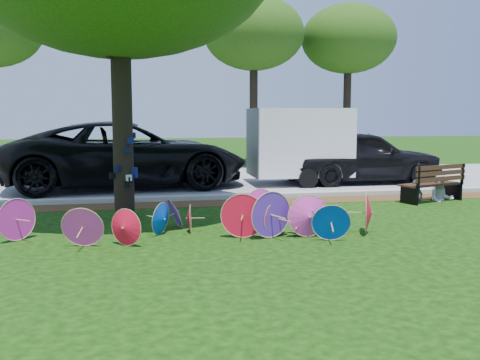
# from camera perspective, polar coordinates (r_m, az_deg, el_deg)

# --- Properties ---
(ground) EXTENTS (90.00, 90.00, 0.00)m
(ground) POSITION_cam_1_polar(r_m,az_deg,el_deg) (9.34, -0.70, -7.01)
(ground) COLOR black
(ground) RESTS_ON ground
(mulch_strip) EXTENTS (90.00, 1.00, 0.01)m
(mulch_strip) POSITION_cam_1_polar(r_m,az_deg,el_deg) (13.70, -4.04, -2.53)
(mulch_strip) COLOR #472D16
(mulch_strip) RESTS_ON ground
(curb) EXTENTS (90.00, 0.30, 0.12)m
(curb) POSITION_cam_1_polar(r_m,az_deg,el_deg) (14.38, -4.37, -1.87)
(curb) COLOR #B7B5AD
(curb) RESTS_ON ground
(street) EXTENTS (90.00, 8.00, 0.01)m
(street) POSITION_cam_1_polar(r_m,az_deg,el_deg) (18.48, -5.84, -0.11)
(street) COLOR gray
(street) RESTS_ON ground
(parasol_pile) EXTENTS (7.05, 2.27, 0.87)m
(parasol_pile) POSITION_cam_1_polar(r_m,az_deg,el_deg) (9.94, -0.76, -3.94)
(parasol_pile) COLOR #5828A5
(parasol_pile) RESTS_ON ground
(black_van) EXTENTS (7.71, 4.14, 2.06)m
(black_van) POSITION_cam_1_polar(r_m,az_deg,el_deg) (17.01, -11.95, 2.65)
(black_van) COLOR black
(black_van) RESTS_ON ground
(dark_pickup) EXTENTS (5.23, 2.16, 1.78)m
(dark_pickup) POSITION_cam_1_polar(r_m,az_deg,el_deg) (18.26, 12.80, 2.46)
(dark_pickup) COLOR black
(dark_pickup) RESTS_ON ground
(cargo_trailer) EXTENTS (3.15, 2.03, 2.78)m
(cargo_trailer) POSITION_cam_1_polar(r_m,az_deg,el_deg) (17.56, 6.39, 4.05)
(cargo_trailer) COLOR white
(cargo_trailer) RESTS_ON ground
(park_bench) EXTENTS (1.98, 1.27, 0.97)m
(park_bench) POSITION_cam_1_polar(r_m,az_deg,el_deg) (14.89, 19.66, -0.30)
(park_bench) COLOR black
(park_bench) RESTS_ON ground
(person_left) EXTENTS (0.46, 0.38, 1.08)m
(person_left) POSITION_cam_1_polar(r_m,az_deg,el_deg) (14.75, 18.40, -0.10)
(person_left) COLOR #313343
(person_left) RESTS_ON ground
(person_right) EXTENTS (0.77, 0.68, 1.34)m
(person_right) POSITION_cam_1_polar(r_m,az_deg,el_deg) (15.09, 20.74, 0.46)
(person_right) COLOR silver
(person_right) RESTS_ON ground
(bg_trees) EXTENTS (20.08, 5.17, 7.40)m
(bg_trees) POSITION_cam_1_polar(r_m,az_deg,el_deg) (24.21, -3.81, 15.24)
(bg_trees) COLOR black
(bg_trees) RESTS_ON ground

